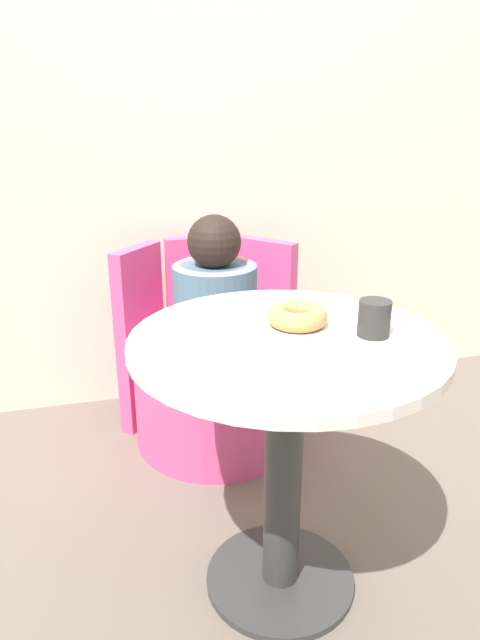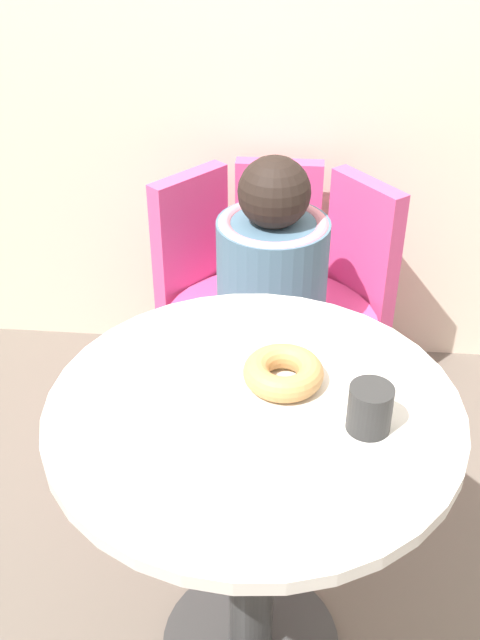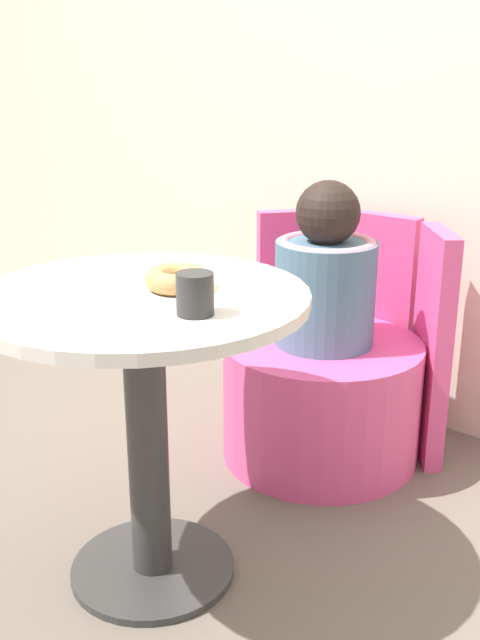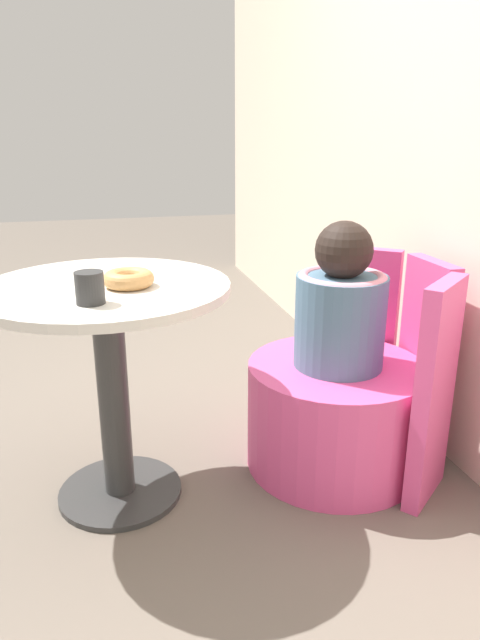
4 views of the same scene
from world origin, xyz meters
name	(u,v)px [view 4 (image 4 of 4)]	position (x,y,z in m)	size (l,w,h in m)	color
ground_plane	(118,511)	(0.00, 0.00, 0.00)	(12.00, 12.00, 0.00)	#665B51
round_table	(110,346)	(-0.08, 0.02, 0.48)	(0.68, 0.68, 0.66)	#333333
tub_chair	(335,414)	(-0.09, 0.71, 0.18)	(0.56, 0.56, 0.35)	#E54C8C
booth_backrest	(404,362)	(-0.09, 0.94, 0.33)	(0.66, 0.24, 0.67)	#E54C8C
child_figure	(341,306)	(-0.09, 0.71, 0.54)	(0.28, 0.28, 0.45)	slate
donut	(129,279)	(-0.04, 0.08, 0.68)	(0.13, 0.13, 0.04)	tan
cup	(91,288)	(0.10, -0.02, 0.70)	(0.07, 0.07, 0.08)	#2D2D2D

